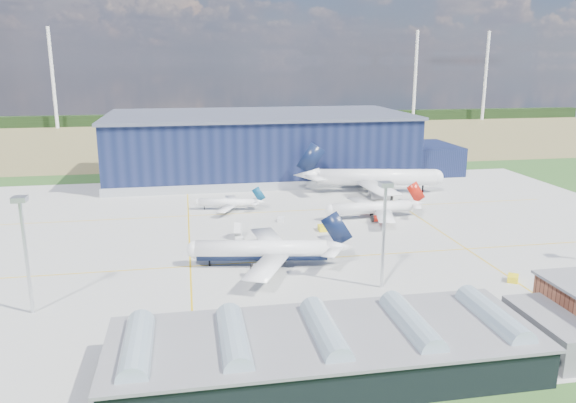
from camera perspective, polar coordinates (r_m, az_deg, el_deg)
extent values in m
plane|color=#284F1D|center=(147.07, 1.85, -4.52)|extent=(600.00, 600.00, 0.00)
cube|color=#A2A29D|center=(156.36, 1.08, -3.36)|extent=(220.00, 160.00, 0.06)
cube|color=#E1B20B|center=(137.83, 2.73, -5.80)|extent=(180.00, 0.40, 0.02)
cube|color=#E1B20B|center=(179.94, -0.50, -1.00)|extent=(180.00, 0.40, 0.02)
cube|color=#E1B20B|center=(153.51, -9.99, -3.90)|extent=(0.40, 120.00, 0.02)
cube|color=#E1B20B|center=(168.58, 14.54, -2.51)|extent=(0.40, 120.00, 0.02)
cube|color=olive|center=(360.48, -5.58, 6.55)|extent=(600.00, 220.00, 0.01)
cube|color=black|center=(439.29, -6.50, 8.40)|extent=(600.00, 8.00, 8.00)
cylinder|color=white|center=(435.81, -22.79, 11.46)|extent=(2.40, 2.40, 70.00)
cylinder|color=white|center=(462.66, 12.80, 12.28)|extent=(2.40, 2.40, 70.00)
cylinder|color=white|center=(489.10, 19.43, 11.92)|extent=(2.40, 2.40, 70.00)
cube|color=#101836|center=(235.61, -3.02, 5.67)|extent=(120.00, 60.00, 25.00)
cube|color=#91969E|center=(237.44, -2.98, 3.07)|extent=(121.00, 61.00, 3.20)
cube|color=#54596A|center=(234.06, -3.06, 8.82)|extent=(122.00, 62.00, 1.20)
cube|color=#101836|center=(251.34, 13.71, 4.32)|extent=(24.00, 30.00, 12.00)
cube|color=black|center=(90.11, 3.74, -15.12)|extent=(65.00, 22.00, 6.00)
cube|color=slate|center=(88.60, 3.77, -13.31)|extent=(66.00, 23.00, 0.50)
cube|color=slate|center=(106.28, 25.64, -11.81)|extent=(10.00, 18.00, 6.00)
cylinder|color=#96ADBA|center=(86.69, -15.09, -14.31)|extent=(4.40, 18.00, 4.40)
cylinder|color=#96ADBA|center=(86.48, -5.54, -13.93)|extent=(4.40, 18.00, 4.40)
cylinder|color=#96ADBA|center=(88.51, 3.77, -13.19)|extent=(4.40, 18.00, 4.40)
cylinder|color=#96ADBA|center=(92.63, 12.40, -12.21)|extent=(4.40, 18.00, 4.40)
cylinder|color=#96ADBA|center=(98.59, 20.08, -11.10)|extent=(4.40, 18.00, 4.40)
cylinder|color=silver|center=(116.12, -25.02, -5.31)|extent=(0.70, 0.70, 22.00)
cube|color=silver|center=(113.09, -25.62, 0.21)|extent=(2.60, 2.60, 1.00)
cylinder|color=silver|center=(118.91, 9.68, -3.70)|extent=(0.70, 0.70, 22.00)
cube|color=silver|center=(115.95, 9.92, 1.72)|extent=(2.60, 2.60, 1.00)
cube|color=yellow|center=(159.91, 3.52, -2.72)|extent=(2.40, 3.75, 1.52)
cube|color=yellow|center=(133.32, 21.88, -7.26)|extent=(3.65, 3.92, 1.41)
cube|color=silver|center=(104.75, -11.76, -12.14)|extent=(5.70, 3.84, 2.29)
cube|color=silver|center=(168.71, -0.71, -1.83)|extent=(2.71, 3.36, 1.27)
cube|color=yellow|center=(189.41, 12.69, -0.41)|extent=(2.20, 3.06, 1.23)
cube|color=silver|center=(183.55, 5.93, -0.57)|extent=(3.79, 3.22, 1.39)
cube|color=silver|center=(153.73, -5.08, -3.17)|extent=(2.75, 4.86, 2.93)
imported|color=#99999E|center=(119.99, 25.02, -10.01)|extent=(3.78, 1.76, 1.25)
imported|color=#99999E|center=(128.04, -2.71, -7.10)|extent=(4.27, 2.23, 1.34)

